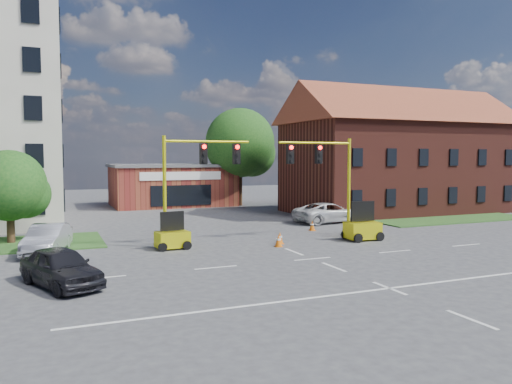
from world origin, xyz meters
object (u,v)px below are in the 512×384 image
(trailer_east, at_px, (362,229))
(sedan_dark, at_px, (61,267))
(signal_mast_west, at_px, (193,177))
(signal_mast_east, at_px, (327,174))
(trailer_west, at_px, (172,238))
(pickup_white, at_px, (328,213))

(trailer_east, distance_m, sedan_dark, 17.71)
(signal_mast_west, relative_size, signal_mast_east, 1.00)
(trailer_west, bearing_deg, pickup_white, 17.39)
(trailer_west, distance_m, trailer_east, 11.39)
(signal_mast_west, height_order, trailer_east, signal_mast_west)
(trailer_west, bearing_deg, sedan_dark, -140.38)
(signal_mast_east, distance_m, pickup_white, 7.28)
(trailer_east, bearing_deg, signal_mast_west, 171.03)
(trailer_west, xyz_separation_m, trailer_east, (11.27, -1.61, 0.09))
(signal_mast_east, bearing_deg, trailer_west, -176.36)
(pickup_white, bearing_deg, signal_mast_west, 107.28)
(signal_mast_east, height_order, sedan_dark, signal_mast_east)
(trailer_west, bearing_deg, signal_mast_west, 17.66)
(signal_mast_west, bearing_deg, trailer_west, -155.17)
(sedan_dark, bearing_deg, trailer_east, -7.86)
(signal_mast_west, relative_size, trailer_east, 2.75)
(sedan_dark, bearing_deg, signal_mast_east, 0.35)
(trailer_east, distance_m, pickup_white, 8.15)
(signal_mast_west, xyz_separation_m, pickup_white, (12.19, 5.56, -3.15))
(signal_mast_west, relative_size, trailer_west, 3.16)
(pickup_white, relative_size, sedan_dark, 1.24)
(signal_mast_east, xyz_separation_m, trailer_west, (-10.10, -0.64, -3.31))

